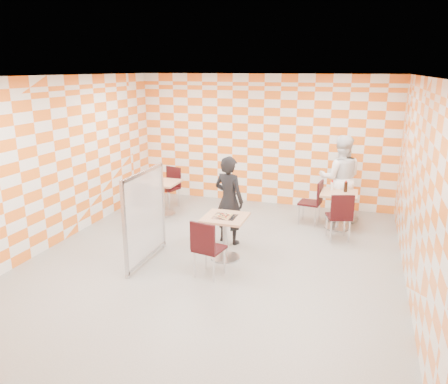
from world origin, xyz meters
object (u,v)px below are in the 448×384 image
at_px(chair_second_front, 340,213).
at_px(man_white, 340,178).
at_px(chair_second_side, 314,199).
at_px(partition, 145,216).
at_px(man_dark, 229,200).
at_px(soda_bottle, 346,187).
at_px(chair_empty_near, 143,200).
at_px(chair_empty_far, 171,184).
at_px(sport_bottle, 332,186).
at_px(chair_main_front, 206,245).
at_px(second_table, 338,204).
at_px(empty_table, 163,192).
at_px(main_table, 225,230).

xyz_separation_m(chair_second_front, man_white, (-0.10, 1.24, 0.36)).
xyz_separation_m(chair_second_side, partition, (-2.44, -2.67, 0.25)).
relative_size(man_dark, soda_bottle, 7.06).
height_order(chair_empty_near, man_dark, man_dark).
height_order(chair_empty_far, man_white, man_white).
relative_size(sport_bottle, soda_bottle, 0.87).
distance_m(chair_second_side, chair_empty_far, 3.31).
height_order(chair_main_front, man_dark, man_dark).
bearing_deg(second_table, empty_table, -175.38).
distance_m(chair_second_side, chair_empty_near, 3.49).
distance_m(partition, sport_bottle, 3.88).
xyz_separation_m(chair_main_front, chair_empty_far, (-2.03, 3.16, 0.00)).
xyz_separation_m(main_table, man_dark, (-0.15, 0.71, 0.30)).
relative_size(chair_main_front, chair_second_front, 1.00).
bearing_deg(partition, second_table, 41.53).
xyz_separation_m(chair_second_side, chair_empty_far, (-3.31, 0.23, 0.00)).
height_order(chair_empty_far, man_dark, man_dark).
relative_size(chair_second_side, soda_bottle, 4.02).
relative_size(empty_table, man_white, 0.41).
bearing_deg(chair_empty_near, chair_main_front, -41.55).
bearing_deg(chair_second_front, chair_main_front, -130.48).
height_order(main_table, chair_second_side, chair_second_side).
distance_m(empty_table, man_dark, 2.15).
bearing_deg(second_table, man_dark, -143.75).
bearing_deg(sport_bottle, main_table, -124.99).
height_order(chair_second_front, chair_empty_far, same).
distance_m(main_table, sport_bottle, 2.73).
bearing_deg(man_white, second_table, 85.06).
bearing_deg(chair_second_front, chair_second_side, 125.51).
distance_m(second_table, chair_empty_near, 3.92).
distance_m(chair_second_side, man_dark, 2.02).
relative_size(chair_empty_near, man_white, 0.51).
bearing_deg(chair_empty_near, man_white, 23.18).
bearing_deg(chair_main_front, chair_empty_far, 122.64).
height_order(second_table, chair_empty_far, chair_empty_far).
relative_size(main_table, sport_bottle, 3.75).
xyz_separation_m(empty_table, chair_empty_far, (-0.08, 0.61, 0.04)).
height_order(second_table, soda_bottle, soda_bottle).
bearing_deg(chair_second_side, main_table, -119.61).
bearing_deg(chair_second_side, chair_second_front, -54.49).
distance_m(main_table, chair_empty_far, 3.17).
bearing_deg(soda_bottle, chair_second_side, 179.76).
bearing_deg(chair_empty_near, partition, -60.51).
xyz_separation_m(chair_empty_near, man_white, (3.75, 1.61, 0.36)).
relative_size(chair_main_front, chair_empty_far, 1.00).
relative_size(main_table, chair_empty_near, 0.81).
height_order(empty_table, chair_second_front, chair_second_front).
bearing_deg(second_table, sport_bottle, 138.23).
bearing_deg(sport_bottle, chair_second_side, -169.66).
distance_m(chair_main_front, chair_empty_near, 2.69).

